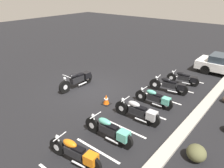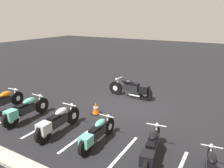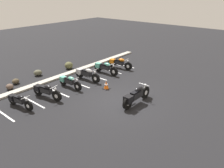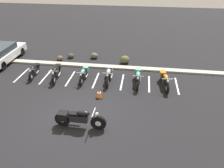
{
  "view_description": "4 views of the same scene",
  "coord_description": "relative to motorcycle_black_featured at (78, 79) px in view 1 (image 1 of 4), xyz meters",
  "views": [
    {
      "loc": [
        8.18,
        8.23,
        5.51
      ],
      "look_at": [
        0.18,
        1.76,
        0.89
      ],
      "focal_mm": 35.0,
      "sensor_mm": 36.0,
      "label": 1
    },
    {
      "loc": [
        -4.22,
        9.09,
        4.07
      ],
      "look_at": [
        0.7,
        0.58,
        1.04
      ],
      "focal_mm": 35.0,
      "sensor_mm": 36.0,
      "label": 2
    },
    {
      "loc": [
        -8.96,
        -6.69,
        5.94
      ],
      "look_at": [
        0.76,
        1.35,
        0.49
      ],
      "focal_mm": 35.0,
      "sensor_mm": 36.0,
      "label": 3
    },
    {
      "loc": [
        2.96,
        -8.41,
        6.91
      ],
      "look_at": [
        1.43,
        2.46,
        0.59
      ],
      "focal_mm": 35.0,
      "sensor_mm": 36.0,
      "label": 4
    }
  ],
  "objects": [
    {
      "name": "traffic_cone",
      "position": [
        0.51,
        2.62,
        -0.26
      ],
      "size": [
        0.4,
        0.4,
        0.54
      ],
      "color": "black",
      "rests_on": "ground"
    },
    {
      "name": "ground",
      "position": [
        -0.27,
        0.76,
        -0.51
      ],
      "size": [
        60.0,
        60.0,
        0.0
      ],
      "primitive_type": "plane",
      "color": "black"
    },
    {
      "name": "stall_line_1",
      "position": [
        -3.56,
        4.6,
        -0.51
      ],
      "size": [
        0.1,
        2.1,
        0.0
      ],
      "primitive_type": "cube",
      "color": "white",
      "rests_on": "ground"
    },
    {
      "name": "parked_bike_1",
      "position": [
        -2.74,
        4.56,
        -0.06
      ],
      "size": [
        0.73,
        2.18,
        0.86
      ],
      "rotation": [
        0.0,
        0.0,
        -1.4
      ],
      "color": "black",
      "rests_on": "ground"
    },
    {
      "name": "parked_bike_4",
      "position": [
        2.62,
        4.61,
        -0.04
      ],
      "size": [
        0.64,
        2.28,
        0.9
      ],
      "rotation": [
        0.0,
        0.0,
        -1.55
      ],
      "color": "black",
      "rests_on": "ground"
    },
    {
      "name": "motorcycle_black_featured",
      "position": [
        0.0,
        0.0,
        0.0
      ],
      "size": [
        2.46,
        0.69,
        0.97
      ],
      "rotation": [
        0.0,
        0.0,
        -0.02
      ],
      "color": "black",
      "rests_on": "ground"
    },
    {
      "name": "concrete_curb",
      "position": [
        -0.27,
        6.61,
        -0.45
      ],
      "size": [
        18.0,
        0.5,
        0.12
      ],
      "primitive_type": "cube",
      "color": "#A8A399",
      "rests_on": "ground"
    },
    {
      "name": "landscape_rock_3",
      "position": [
        1.54,
        7.56,
        -0.23
      ],
      "size": [
        0.96,
        0.96,
        0.58
      ],
      "primitive_type": "ellipsoid",
      "rotation": [
        0.0,
        0.0,
        2.38
      ],
      "color": "brown",
      "rests_on": "ground"
    },
    {
      "name": "stall_line_2",
      "position": [
        -1.83,
        4.6,
        -0.51
      ],
      "size": [
        0.1,
        2.1,
        0.0
      ],
      "primitive_type": "cube",
      "color": "white",
      "rests_on": "ground"
    },
    {
      "name": "stall_line_5",
      "position": [
        3.36,
        4.6,
        -0.51
      ],
      "size": [
        0.1,
        2.1,
        0.0
      ],
      "primitive_type": "cube",
      "color": "white",
      "rests_on": "ground"
    },
    {
      "name": "parked_bike_2",
      "position": [
        -0.88,
        4.64,
        -0.08
      ],
      "size": [
        0.58,
        2.06,
        0.81
      ],
      "rotation": [
        0.0,
        0.0,
        -1.55
      ],
      "color": "black",
      "rests_on": "ground"
    },
    {
      "name": "parked_bike_3",
      "position": [
        0.76,
        4.73,
        -0.04
      ],
      "size": [
        0.64,
        2.27,
        0.89
      ],
      "rotation": [
        0.0,
        0.0,
        -1.54
      ],
      "color": "black",
      "rests_on": "ground"
    },
    {
      "name": "stall_line_0",
      "position": [
        -5.29,
        4.6,
        -0.51
      ],
      "size": [
        0.1,
        2.1,
        0.0
      ],
      "primitive_type": "cube",
      "color": "white",
      "rests_on": "ground"
    },
    {
      "name": "parked_bike_5",
      "position": [
        4.26,
        4.51,
        -0.05
      ],
      "size": [
        0.67,
        2.2,
        0.86
      ],
      "rotation": [
        0.0,
        0.0,
        -1.45
      ],
      "color": "black",
      "rests_on": "ground"
    },
    {
      "name": "stall_line_4",
      "position": [
        1.63,
        4.6,
        -0.51
      ],
      "size": [
        0.1,
        2.1,
        0.0
      ],
      "primitive_type": "cube",
      "color": "white",
      "rests_on": "ground"
    },
    {
      "name": "stall_line_3",
      "position": [
        -0.1,
        4.6,
        -0.51
      ],
      "size": [
        0.1,
        2.1,
        0.0
      ],
      "primitive_type": "cube",
      "color": "white",
      "rests_on": "ground"
    },
    {
      "name": "parked_bike_0",
      "position": [
        -4.34,
        4.72,
        -0.11
      ],
      "size": [
        0.62,
        1.94,
        0.77
      ],
      "rotation": [
        0.0,
        0.0,
        -1.43
      ],
      "color": "black",
      "rests_on": "ground"
    }
  ]
}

